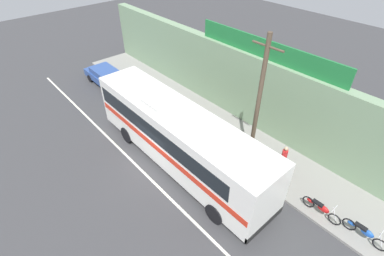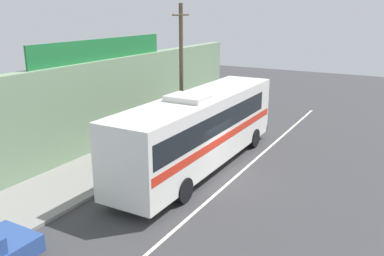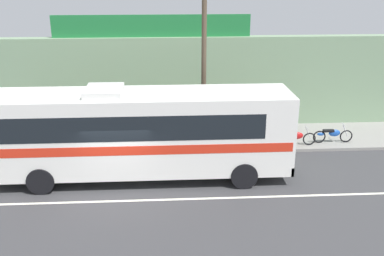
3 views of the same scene
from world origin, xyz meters
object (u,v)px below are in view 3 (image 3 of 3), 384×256
Objects in this scene: utility_pole at (204,65)px; pedestrian_far_left at (230,120)px; intercity_bus at (135,130)px; motorcycle_blue at (295,137)px; motorcycle_green at (332,134)px.

utility_pole is 4.80× the size of pedestrian_far_left.
motorcycle_blue is (7.29, 2.70, -1.50)m from intercity_bus.
motorcycle_blue is at bearing -22.10° from pedestrian_far_left.
intercity_bus is 1.60× the size of utility_pole.
motorcycle_green is at bearing -11.10° from pedestrian_far_left.
intercity_bus is 7.92m from motorcycle_blue.
utility_pole is (2.93, 2.74, 1.99)m from intercity_bus.
utility_pole is at bearing 43.04° from intercity_bus.
utility_pole reaches higher than motorcycle_blue.
utility_pole is 3.93× the size of motorcycle_blue.
intercity_bus is at bearing -159.64° from motorcycle_blue.
motorcycle_blue is 3.22m from pedestrian_far_left.
motorcycle_green is 1.23× the size of pedestrian_far_left.
utility_pole is 3.52m from pedestrian_far_left.
motorcycle_blue is (-1.88, -0.25, 0.00)m from motorcycle_green.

